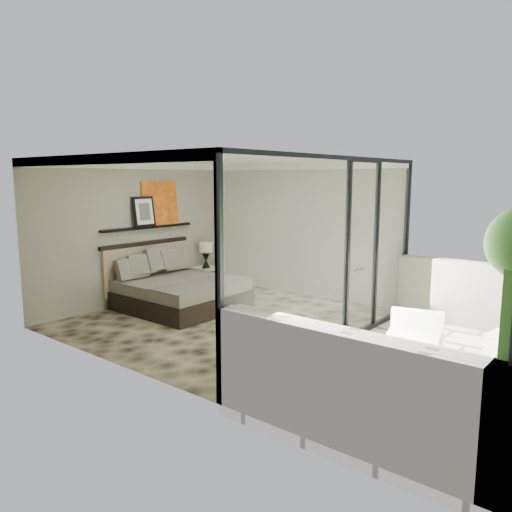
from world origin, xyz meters
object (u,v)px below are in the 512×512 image
Objects in this scene: table_lamp at (206,251)px; ottoman at (507,352)px; nightstand at (205,279)px; bed at (178,290)px; lounger at (410,350)px.

table_lamp is 6.42m from ottoman.
ottoman is (6.39, -0.80, -0.02)m from nightstand.
bed is at bearing -88.22° from nightstand.
bed is 5.75m from ottoman.
nightstand is 5.51m from lounger.
table_lamp is at bearing 173.03° from ottoman.
bed is 4.65m from lounger.
bed reaches higher than ottoman.
lounger is at bearing -38.39° from nightstand.
table_lamp reaches higher than nightstand.
ottoman is (5.72, 0.63, -0.11)m from bed.
bed is at bearing -173.75° from ottoman.
table_lamp is at bearing 150.67° from lounger.
bed is 4.23× the size of nightstand.
lounger reaches higher than ottoman.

